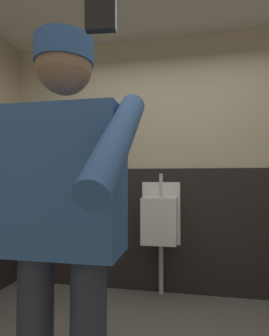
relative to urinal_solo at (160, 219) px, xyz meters
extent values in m
cube|color=beige|center=(0.14, 0.22, 0.59)|extent=(4.30, 0.12, 2.73)
cube|color=black|center=(0.14, 0.14, -0.13)|extent=(3.70, 0.03, 1.29)
cube|color=white|center=(0.00, 0.13, 0.05)|extent=(0.40, 0.05, 0.65)
cube|color=white|center=(0.00, -0.04, 0.00)|extent=(0.34, 0.30, 0.45)
cylinder|color=#B7BABF|center=(0.00, 0.12, 0.34)|extent=(0.04, 0.04, 0.24)
cylinder|color=#B7BABF|center=(0.00, 0.09, -0.50)|extent=(0.05, 0.05, 0.55)
cube|color=#335999|center=(-0.21, -1.78, 0.40)|extent=(0.47, 0.24, 0.57)
cylinder|color=#335999|center=(-0.49, -1.78, 0.41)|extent=(0.17, 0.09, 0.56)
cylinder|color=#335999|center=(0.08, -2.00, 0.53)|extent=(0.09, 0.50, 0.39)
sphere|color=#8C664C|center=(-0.21, -1.78, 0.86)|extent=(0.22, 0.22, 0.22)
cylinder|color=#335999|center=(-0.21, -1.78, 0.92)|extent=(0.24, 0.24, 0.10)
cube|color=black|center=(0.11, -2.29, 0.75)|extent=(0.06, 0.03, 0.11)
camera|label=1|loc=(0.28, -2.79, 0.41)|focal=29.38mm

